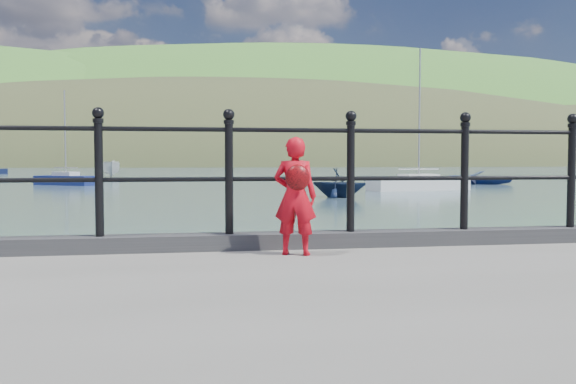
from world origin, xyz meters
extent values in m
plane|color=#2D4251|center=(0.00, 0.00, 0.00)|extent=(600.00, 600.00, 0.00)
cube|color=#28282B|center=(0.00, -0.15, 1.07)|extent=(60.00, 0.30, 0.15)
cylinder|color=black|center=(0.00, -0.15, 1.67)|extent=(18.00, 0.04, 0.04)
cylinder|color=black|center=(0.00, -0.15, 2.15)|extent=(18.00, 0.04, 0.04)
cylinder|color=black|center=(-1.80, -0.15, 1.67)|extent=(0.08, 0.08, 1.05)
sphere|color=black|center=(-1.80, -0.15, 2.29)|extent=(0.11, 0.11, 0.11)
cylinder|color=black|center=(-0.60, -0.15, 1.67)|extent=(0.08, 0.08, 1.05)
sphere|color=black|center=(-0.60, -0.15, 2.29)|extent=(0.11, 0.11, 0.11)
cylinder|color=black|center=(0.60, -0.15, 1.67)|extent=(0.08, 0.08, 1.05)
sphere|color=black|center=(0.60, -0.15, 2.29)|extent=(0.11, 0.11, 0.11)
cylinder|color=black|center=(1.80, -0.15, 1.67)|extent=(0.08, 0.08, 1.05)
sphere|color=black|center=(1.80, -0.15, 2.29)|extent=(0.11, 0.11, 0.11)
cylinder|color=black|center=(3.00, -0.15, 1.67)|extent=(0.08, 0.08, 1.05)
sphere|color=black|center=(3.00, -0.15, 2.29)|extent=(0.11, 0.11, 0.11)
ellipsoid|color=#333A21|center=(20.00, 195.00, -15.40)|extent=(400.00, 100.00, 88.00)
ellipsoid|color=#387026|center=(60.00, 255.00, -27.30)|extent=(600.00, 180.00, 156.00)
cube|color=silver|center=(-35.00, 181.00, 3.00)|extent=(9.00, 6.00, 6.00)
cube|color=#4C4744|center=(-35.00, 181.00, 7.00)|extent=(9.50, 6.50, 2.00)
cube|color=silver|center=(-12.00, 181.00, 3.00)|extent=(9.00, 6.00, 6.00)
cube|color=#4C4744|center=(-12.00, 181.00, 7.00)|extent=(9.50, 6.50, 2.00)
cube|color=silver|center=(18.00, 181.00, 3.00)|extent=(9.00, 6.00, 6.00)
cube|color=#4C4744|center=(18.00, 181.00, 7.00)|extent=(9.50, 6.50, 2.00)
cube|color=silver|center=(45.00, 181.00, 3.00)|extent=(9.00, 6.00, 6.00)
cube|color=#4C4744|center=(45.00, 181.00, 7.00)|extent=(9.50, 6.50, 2.00)
imported|color=red|center=(-0.04, -0.59, 1.53)|extent=(0.45, 0.38, 1.07)
ellipsoid|color=#B9060C|center=(-0.04, -0.72, 1.70)|extent=(0.22, 0.11, 0.23)
imported|color=navy|center=(21.56, 38.06, 0.51)|extent=(6.10, 5.82, 1.03)
imported|color=silver|center=(-8.84, 60.49, 0.91)|extent=(2.48, 4.94, 1.82)
imported|color=black|center=(6.46, 23.39, 0.73)|extent=(3.65, 3.55, 1.46)
cube|color=navy|center=(-9.87, 41.29, 0.25)|extent=(4.93, 3.93, 0.90)
cube|color=beige|center=(-9.87, 41.29, 0.75)|extent=(2.02, 1.83, 0.50)
cylinder|color=#A5A5A8|center=(-9.87, 41.29, 3.86)|extent=(0.10, 0.10, 6.32)
cylinder|color=#A5A5A8|center=(-9.87, 41.29, 1.30)|extent=(1.88, 1.23, 0.06)
cube|color=silver|center=(13.08, 29.60, 0.25)|extent=(6.72, 3.24, 0.90)
cube|color=beige|center=(13.08, 29.60, 0.75)|extent=(2.50, 1.75, 0.50)
cylinder|color=#A5A5A8|center=(13.08, 29.60, 4.69)|extent=(0.10, 0.10, 7.97)
cylinder|color=#A5A5A8|center=(13.08, 29.60, 1.30)|extent=(2.85, 0.73, 0.06)
camera|label=1|loc=(-1.00, -5.98, 1.86)|focal=38.00mm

